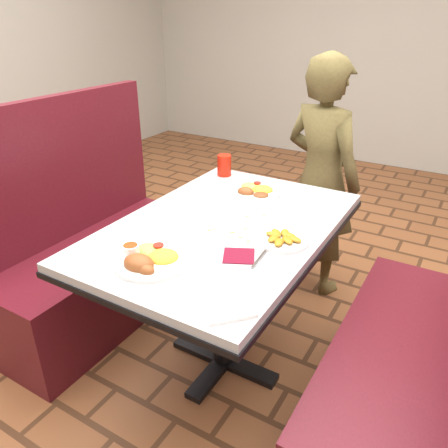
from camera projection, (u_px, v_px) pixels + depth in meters
The scene contains 14 objects.
dining_table at pixel (224, 244), 1.83m from camera, with size 0.81×1.21×0.75m.
booth_bench_left at pixel (96, 261), 2.34m from camera, with size 0.47×1.20×1.17m.
booth_bench_right at pixel (410, 375), 1.61m from camera, with size 0.47×1.20×1.17m.
diner_person at pixel (321, 179), 2.46m from camera, with size 0.50×0.33×1.36m, color brown.
near_dinner_plate at pixel (149, 256), 1.50m from camera, with size 0.26×0.26×0.08m.
far_dinner_plate at pixel (255, 189), 2.08m from camera, with size 0.24×0.24×0.06m.
plantain_plate at pixel (283, 239), 1.65m from camera, with size 0.20×0.20×0.03m.
maroon_napkin at pixel (239, 256), 1.56m from camera, with size 0.11×0.11×0.00m, color maroon.
spoon_utensil at pixel (259, 259), 1.53m from camera, with size 0.01×0.13×0.00m, color silver.
red_tumbler at pixel (224, 165), 2.30m from camera, with size 0.07×0.07×0.11m, color red.
paper_napkin at pixel (224, 301), 1.31m from camera, with size 0.19×0.15×0.01m, color white.
knife_utensil at pixel (162, 255), 1.54m from camera, with size 0.01×0.17×0.00m, color silver.
fork_utensil at pixel (144, 253), 1.56m from camera, with size 0.01×0.15×0.00m, color silver.
lettuce_shreds at pixel (240, 220), 1.82m from camera, with size 0.28×0.32×0.00m, color #8CB448, non-canonical shape.
Camera 1 is at (0.82, -1.38, 1.54)m, focal length 35.00 mm.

